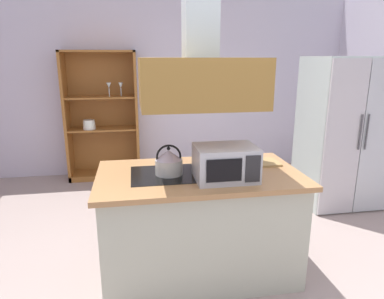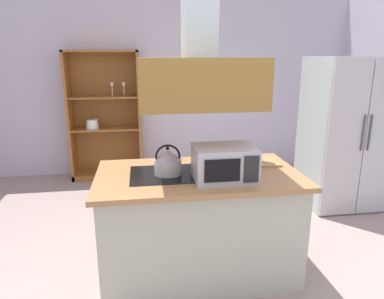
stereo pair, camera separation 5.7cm
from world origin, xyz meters
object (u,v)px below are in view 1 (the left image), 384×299
object	(u,v)px
dish_cabinet	(103,123)
microwave	(225,163)
refrigerator	(342,133)
kettle	(169,162)
cutting_board	(259,163)

from	to	relation	value
dish_cabinet	microwave	bearing A→B (deg)	-68.20
refrigerator	dish_cabinet	xyz separation A→B (m)	(-2.98, 1.50, -0.06)
kettle	cutting_board	size ratio (longest dim) A/B	0.71
cutting_board	kettle	bearing A→B (deg)	-169.39
dish_cabinet	microwave	xyz separation A→B (m)	(1.14, -2.85, 0.19)
cutting_board	microwave	distance (m)	0.53
kettle	cutting_board	distance (m)	0.83
refrigerator	dish_cabinet	world-z (taller)	dish_cabinet
microwave	refrigerator	bearing A→B (deg)	36.08
cutting_board	microwave	size ratio (longest dim) A/B	0.74
refrigerator	cutting_board	world-z (taller)	refrigerator
kettle	microwave	xyz separation A→B (m)	(0.41, -0.18, 0.03)
dish_cabinet	refrigerator	bearing A→B (deg)	-26.76
dish_cabinet	kettle	xyz separation A→B (m)	(0.73, -2.66, 0.16)
cutting_board	microwave	xyz separation A→B (m)	(-0.40, -0.33, 0.12)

